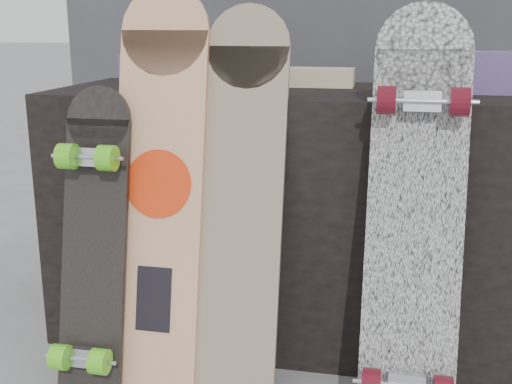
% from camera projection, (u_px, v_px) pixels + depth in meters
% --- Properties ---
extents(vendor_table, '(1.60, 0.60, 0.80)m').
position_uv_depth(vendor_table, '(309.00, 213.00, 2.09)').
color(vendor_table, black).
rests_on(vendor_table, ground).
extents(merch_box_purple, '(0.18, 0.12, 0.10)m').
position_uv_depth(merch_box_purple, '(150.00, 68.00, 2.22)').
color(merch_box_purple, '#553166').
rests_on(merch_box_purple, vendor_table).
extents(merch_box_small, '(0.14, 0.14, 0.12)m').
position_uv_depth(merch_box_small, '(488.00, 72.00, 1.89)').
color(merch_box_small, '#553166').
rests_on(merch_box_small, vendor_table).
extents(merch_box_flat, '(0.22, 0.10, 0.06)m').
position_uv_depth(merch_box_flat, '(320.00, 77.00, 2.08)').
color(merch_box_flat, '#D1B78C').
rests_on(merch_box_flat, vendor_table).
extents(longboard_geisha, '(0.25, 0.26, 1.11)m').
position_uv_depth(longboard_geisha, '(159.00, 178.00, 1.78)').
color(longboard_geisha, beige).
rests_on(longboard_geisha, ground).
extents(longboard_celtic, '(0.23, 0.26, 1.06)m').
position_uv_depth(longboard_celtic, '(242.00, 190.00, 1.75)').
color(longboard_celtic, beige).
rests_on(longboard_celtic, ground).
extents(longboard_cascadia, '(0.24, 0.32, 1.06)m').
position_uv_depth(longboard_cascadia, '(415.00, 212.00, 1.60)').
color(longboard_cascadia, white).
rests_on(longboard_cascadia, ground).
extents(skateboard_dark, '(0.19, 0.27, 0.84)m').
position_uv_depth(skateboard_dark, '(92.00, 238.00, 1.77)').
color(skateboard_dark, black).
rests_on(skateboard_dark, ground).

